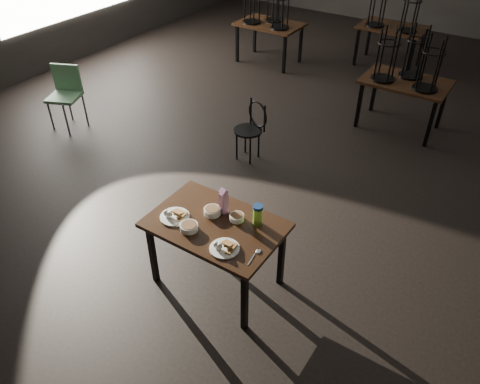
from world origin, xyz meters
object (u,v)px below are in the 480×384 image
Objects in this scene: juice_carton at (224,201)px; school_chair at (65,91)px; bentwood_chair at (252,126)px; water_bottle at (258,215)px; main_table at (216,230)px.

juice_carton reaches higher than school_chair.
school_chair is (-2.77, -0.74, 0.08)m from bentwood_chair.
water_bottle is at bearing 4.29° from juice_carton.
main_table is 1.50× the size of bentwood_chair.
bentwood_chair is at bearing 123.38° from water_bottle.
water_bottle is 4.21m from school_chair.
main_table is 2.33m from bentwood_chair.
school_chair reaches higher than bentwood_chair.
main_table is at bearing -44.35° from school_chair.
juice_carton is 0.33× the size of bentwood_chair.
school_chair is (-4.03, 1.18, -0.30)m from water_bottle.
juice_carton reaches higher than bentwood_chair.
juice_carton is at bearing 98.64° from main_table.
juice_carton is at bearing -42.07° from school_chair.
school_chair is at bearing 163.66° from water_bottle.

